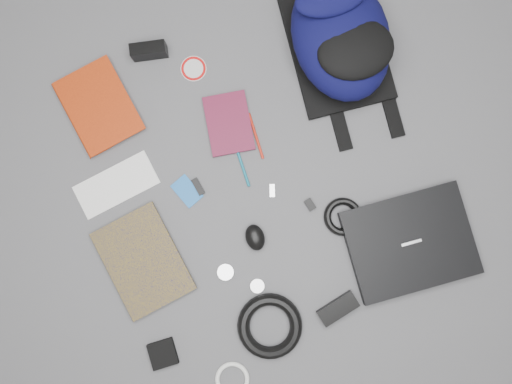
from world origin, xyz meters
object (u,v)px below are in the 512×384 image
object	(u,v)px
mouse	(255,237)
power_brick	(338,308)
backpack	(341,36)
textbook_red	(71,122)
comic_book	(112,278)
compact_camera	(149,51)
pouch	(163,354)
laptop	(410,242)
dvd_case	(229,124)

from	to	relation	value
mouse	power_brick	distance (m)	0.33
backpack	mouse	bearing A→B (deg)	-127.30
textbook_red	comic_book	world-z (taller)	textbook_red
backpack	mouse	distance (m)	0.65
textbook_red	mouse	world-z (taller)	mouse
backpack	textbook_red	world-z (taller)	backpack
textbook_red	compact_camera	world-z (taller)	compact_camera
pouch	compact_camera	bearing A→B (deg)	72.01
backpack	power_brick	world-z (taller)	backpack
mouse	laptop	bearing A→B (deg)	-17.88
compact_camera	laptop	bearing A→B (deg)	-44.26
comic_book	pouch	bearing A→B (deg)	-82.95
comic_book	compact_camera	distance (m)	0.70
dvd_case	mouse	distance (m)	0.36
compact_camera	pouch	size ratio (longest dim) A/B	1.38
laptop	mouse	world-z (taller)	mouse
dvd_case	pouch	xyz separation A→B (m)	(-0.43, -0.58, 0.00)
mouse	pouch	xyz separation A→B (m)	(-0.38, -0.22, -0.01)
dvd_case	laptop	bearing A→B (deg)	-44.52
power_brick	pouch	size ratio (longest dim) A/B	1.55
dvd_case	compact_camera	bearing A→B (deg)	127.04
dvd_case	compact_camera	world-z (taller)	compact_camera
compact_camera	mouse	bearing A→B (deg)	-68.04
laptop	textbook_red	distance (m)	1.09
mouse	pouch	distance (m)	0.44
compact_camera	dvd_case	bearing A→B (deg)	-49.88
dvd_case	compact_camera	distance (m)	0.33
laptop	backpack	bearing A→B (deg)	93.82
laptop	power_brick	distance (m)	0.29
backpack	power_brick	bearing A→B (deg)	-104.56
mouse	pouch	bearing A→B (deg)	-144.53
compact_camera	pouch	world-z (taller)	compact_camera
laptop	comic_book	bearing A→B (deg)	171.26
mouse	backpack	bearing A→B (deg)	50.90
power_brick	pouch	distance (m)	0.54
textbook_red	mouse	bearing A→B (deg)	-60.69
backpack	power_brick	distance (m)	0.81
comic_book	dvd_case	size ratio (longest dim) A/B	1.57
textbook_red	comic_book	bearing A→B (deg)	-103.00
compact_camera	textbook_red	bearing A→B (deg)	-145.71
laptop	dvd_case	distance (m)	0.66
textbook_red	power_brick	world-z (taller)	power_brick
backpack	dvd_case	world-z (taller)	backpack
mouse	power_brick	world-z (taller)	mouse
pouch	mouse	bearing A→B (deg)	30.37
textbook_red	mouse	distance (m)	0.67
comic_book	pouch	world-z (taller)	comic_book
compact_camera	power_brick	xyz separation A→B (m)	(0.25, -0.93, -0.02)
comic_book	textbook_red	bearing A→B (deg)	77.66
comic_book	dvd_case	bearing A→B (deg)	25.32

